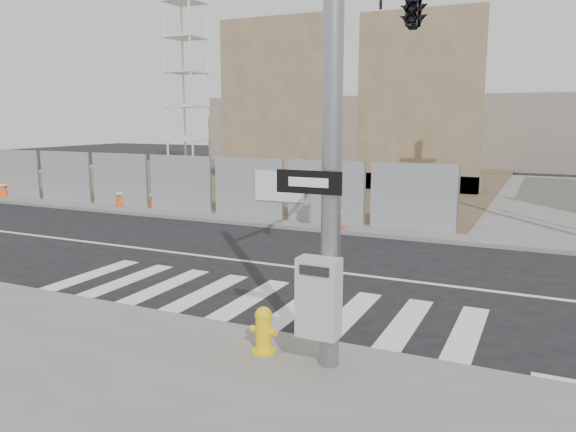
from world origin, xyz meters
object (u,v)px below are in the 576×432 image
at_px(crane_tower, 185,21).
at_px(traffic_cone_a, 3,188).
at_px(signal_pole, 392,35).
at_px(traffic_cone_d, 337,217).
at_px(traffic_cone_b, 120,196).
at_px(traffic_cone_c, 153,198).
at_px(fire_hydrant, 264,330).

relative_size(crane_tower, traffic_cone_a, 23.72).
height_order(signal_pole, traffic_cone_d, signal_pole).
xyz_separation_m(signal_pole, traffic_cone_b, (-12.32, 7.04, -4.29)).
xyz_separation_m(traffic_cone_a, traffic_cone_d, (15.44, -0.67, -0.00)).
distance_m(crane_tower, traffic_cone_d, 20.99).
relative_size(signal_pole, traffic_cone_c, 9.83).
distance_m(traffic_cone_b, traffic_cone_c, 1.36).
height_order(traffic_cone_a, traffic_cone_c, traffic_cone_a).
xyz_separation_m(traffic_cone_b, traffic_cone_c, (1.33, 0.30, -0.02)).
bearing_deg(signal_pole, crane_tower, 132.57).
height_order(signal_pole, traffic_cone_b, signal_pole).
bearing_deg(signal_pole, traffic_cone_c, 146.27).
height_order(traffic_cone_c, traffic_cone_d, traffic_cone_d).
bearing_deg(traffic_cone_c, fire_hydrant, -45.29).
relative_size(crane_tower, traffic_cone_c, 25.49).
height_order(crane_tower, traffic_cone_b, crane_tower).
bearing_deg(traffic_cone_c, signal_pole, -33.73).
relative_size(crane_tower, traffic_cone_b, 24.08).
relative_size(signal_pole, fire_hydrant, 10.38).
xyz_separation_m(fire_hydrant, traffic_cone_b, (-11.33, 9.80, 0.03)).
xyz_separation_m(crane_tower, traffic_cone_b, (5.17, -12.01, -8.54)).
bearing_deg(traffic_cone_a, traffic_cone_d, -2.50).
height_order(crane_tower, fire_hydrant, crane_tower).
bearing_deg(fire_hydrant, traffic_cone_d, 116.78).
bearing_deg(fire_hydrant, crane_tower, 140.20).
bearing_deg(signal_pole, traffic_cone_d, 117.01).
xyz_separation_m(fire_hydrant, traffic_cone_c, (-10.00, 10.10, 0.01)).
xyz_separation_m(signal_pole, fire_hydrant, (-0.99, -2.76, -4.33)).
bearing_deg(crane_tower, signal_pole, -47.43).
bearing_deg(traffic_cone_a, traffic_cone_b, 0.90).
distance_m(traffic_cone_a, traffic_cone_d, 15.46).
relative_size(traffic_cone_a, traffic_cone_c, 1.07).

